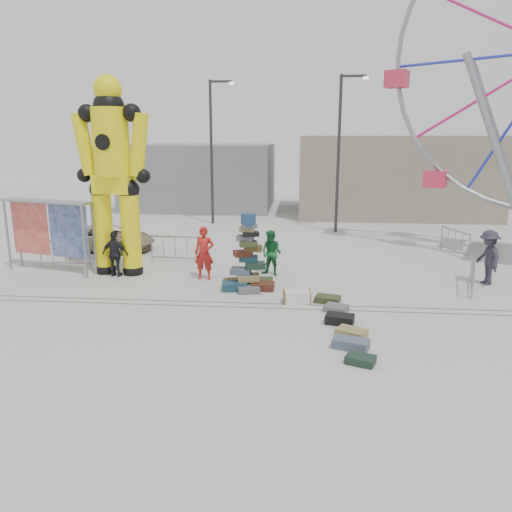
# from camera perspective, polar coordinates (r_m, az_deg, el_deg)

# --- Properties ---
(ground) EXTENTS (90.00, 90.00, 0.00)m
(ground) POSITION_cam_1_polar(r_m,az_deg,el_deg) (14.47, 0.39, -6.76)
(ground) COLOR #9E9E99
(ground) RESTS_ON ground
(track_line_near) EXTENTS (40.00, 0.04, 0.01)m
(track_line_near) POSITION_cam_1_polar(r_m,az_deg,el_deg) (15.03, 0.58, -5.95)
(track_line_near) COLOR #47443F
(track_line_near) RESTS_ON ground
(track_line_far) EXTENTS (40.00, 0.04, 0.01)m
(track_line_far) POSITION_cam_1_polar(r_m,az_deg,el_deg) (15.40, 0.70, -5.45)
(track_line_far) COLOR #47443F
(track_line_far) RESTS_ON ground
(building_right) EXTENTS (12.00, 8.00, 5.00)m
(building_right) POSITION_cam_1_polar(r_m,az_deg,el_deg) (34.12, 15.27, 8.92)
(building_right) COLOR gray
(building_right) RESTS_ON ground
(building_left) EXTENTS (10.00, 8.00, 4.40)m
(building_left) POSITION_cam_1_polar(r_m,az_deg,el_deg) (36.33, -6.23, 9.10)
(building_left) COLOR gray
(building_left) RESTS_ON ground
(lamp_post_right) EXTENTS (1.41, 0.25, 8.00)m
(lamp_post_right) POSITION_cam_1_polar(r_m,az_deg,el_deg) (26.59, 9.64, 12.26)
(lamp_post_right) COLOR #2D2D30
(lamp_post_right) RESTS_ON ground
(lamp_post_left) EXTENTS (1.41, 0.25, 8.00)m
(lamp_post_left) POSITION_cam_1_polar(r_m,az_deg,el_deg) (28.96, -4.95, 12.50)
(lamp_post_left) COLOR #2D2D30
(lamp_post_left) RESTS_ON ground
(suitcase_tower) EXTENTS (1.81, 1.59, 2.55)m
(suitcase_tower) POSITION_cam_1_polar(r_m,az_deg,el_deg) (16.74, -0.91, -1.34)
(suitcase_tower) COLOR #1C4154
(suitcase_tower) RESTS_ON ground
(crash_test_dummy) EXTENTS (2.90, 1.28, 7.30)m
(crash_test_dummy) POSITION_cam_1_polar(r_m,az_deg,el_deg) (18.75, -16.03, 9.47)
(crash_test_dummy) COLOR black
(crash_test_dummy) RESTS_ON ground
(banner_scaffold) EXTENTS (3.78, 1.58, 2.71)m
(banner_scaffold) POSITION_cam_1_polar(r_m,az_deg,el_deg) (20.05, -22.67, 3.97)
(banner_scaffold) COLOR gray
(banner_scaffold) RESTS_ON ground
(steamer_trunk) EXTENTS (0.87, 0.58, 0.38)m
(steamer_trunk) POSITION_cam_1_polar(r_m,az_deg,el_deg) (15.49, 4.71, -4.66)
(steamer_trunk) COLOR silver
(steamer_trunk) RESTS_ON ground
(row_case_0) EXTENTS (0.85, 0.69, 0.20)m
(row_case_0) POSITION_cam_1_polar(r_m,az_deg,el_deg) (15.67, 8.20, -4.89)
(row_case_0) COLOR #354321
(row_case_0) RESTS_ON ground
(row_case_1) EXTENTS (0.80, 0.75, 0.17)m
(row_case_1) POSITION_cam_1_polar(r_m,az_deg,el_deg) (14.95, 9.14, -5.91)
(row_case_1) COLOR slate
(row_case_1) RESTS_ON ground
(row_case_2) EXTENTS (0.85, 0.65, 0.26)m
(row_case_2) POSITION_cam_1_polar(r_m,az_deg,el_deg) (13.99, 9.55, -7.12)
(row_case_2) COLOR black
(row_case_2) RESTS_ON ground
(row_case_3) EXTENTS (0.89, 0.78, 0.19)m
(row_case_3) POSITION_cam_1_polar(r_m,az_deg,el_deg) (13.22, 10.87, -8.59)
(row_case_3) COLOR #9A874E
(row_case_3) RESTS_ON ground
(row_case_4) EXTENTS (0.96, 0.72, 0.24)m
(row_case_4) POSITION_cam_1_polar(r_m,az_deg,el_deg) (12.50, 10.77, -9.82)
(row_case_4) COLOR #4E5D70
(row_case_4) RESTS_ON ground
(row_case_5) EXTENTS (0.76, 0.65, 0.19)m
(row_case_5) POSITION_cam_1_polar(r_m,az_deg,el_deg) (11.78, 11.85, -11.51)
(row_case_5) COLOR #1C3226
(row_case_5) RESTS_ON ground
(barricade_dummy_a) EXTENTS (2.00, 0.12, 1.10)m
(barricade_dummy_a) POSITION_cam_1_polar(r_m,az_deg,el_deg) (20.81, -21.00, 0.26)
(barricade_dummy_a) COLOR gray
(barricade_dummy_a) RESTS_ON ground
(barricade_dummy_b) EXTENTS (2.00, 0.30, 1.10)m
(barricade_dummy_b) POSITION_cam_1_polar(r_m,az_deg,el_deg) (21.11, -18.02, 0.69)
(barricade_dummy_b) COLOR gray
(barricade_dummy_b) RESTS_ON ground
(barricade_dummy_c) EXTENTS (2.00, 0.23, 1.10)m
(barricade_dummy_c) POSITION_cam_1_polar(r_m,az_deg,el_deg) (20.52, -9.22, 0.82)
(barricade_dummy_c) COLOR gray
(barricade_dummy_c) RESTS_ON ground
(barricade_wheel_front) EXTENTS (0.66, 1.95, 1.10)m
(barricade_wheel_front) POSITION_cam_1_polar(r_m,az_deg,el_deg) (18.04, 23.48, -1.94)
(barricade_wheel_front) COLOR gray
(barricade_wheel_front) RESTS_ON ground
(barricade_wheel_back) EXTENTS (0.71, 1.93, 1.10)m
(barricade_wheel_back) POSITION_cam_1_polar(r_m,az_deg,el_deg) (23.16, 21.77, 1.48)
(barricade_wheel_back) COLOR gray
(barricade_wheel_back) RESTS_ON ground
(pedestrian_red) EXTENTS (0.70, 0.46, 1.91)m
(pedestrian_red) POSITION_cam_1_polar(r_m,az_deg,el_deg) (17.85, -5.94, 0.32)
(pedestrian_red) COLOR #A61C17
(pedestrian_red) RESTS_ON ground
(pedestrian_green) EXTENTS (1.01, 0.92, 1.68)m
(pedestrian_green) POSITION_cam_1_polar(r_m,az_deg,el_deg) (18.27, 1.77, 0.34)
(pedestrian_green) COLOR #18622C
(pedestrian_green) RESTS_ON ground
(pedestrian_black) EXTENTS (1.01, 0.49, 1.67)m
(pedestrian_black) POSITION_cam_1_polar(r_m,az_deg,el_deg) (18.83, -15.80, 0.21)
(pedestrian_black) COLOR black
(pedestrian_black) RESTS_ON ground
(pedestrian_grey) EXTENTS (0.89, 1.32, 1.90)m
(pedestrian_grey) POSITION_cam_1_polar(r_m,az_deg,el_deg) (18.92, 24.99, -0.15)
(pedestrian_grey) COLOR #252531
(pedestrian_grey) RESTS_ON ground
(parked_suv) EXTENTS (4.15, 2.07, 1.13)m
(parked_suv) POSITION_cam_1_polar(r_m,az_deg,el_deg) (23.23, -16.52, 1.97)
(parked_suv) COLOR #948460
(parked_suv) RESTS_ON ground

